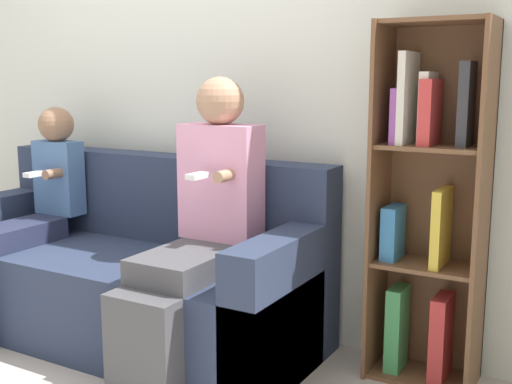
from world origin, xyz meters
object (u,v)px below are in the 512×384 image
adult_seated (198,221)px  bookshelf (428,206)px  couch (130,276)px  child_seated (24,217)px

adult_seated → bookshelf: bearing=23.7°
couch → bookshelf: 1.49m
adult_seated → child_seated: size_ratio=1.14×
couch → adult_seated: bearing=-12.8°
adult_seated → child_seated: bearing=-178.1°
child_seated → bookshelf: 2.02m
couch → adult_seated: 0.63m
bookshelf → child_seated: bearing=-167.6°
child_seated → bookshelf: bearing=12.4°
child_seated → bookshelf: size_ratio=0.75×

